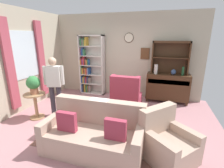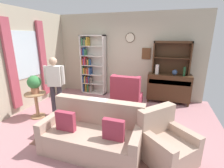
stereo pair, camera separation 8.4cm
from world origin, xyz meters
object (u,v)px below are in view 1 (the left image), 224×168
object	(u,v)px
vase_tall	(156,69)
book_stack	(115,111)
potted_plant_large	(33,84)
bottle_wine	(183,71)
armchair_floral	(167,143)
sideboard_hutch	(171,53)
coffee_table	(117,115)
couch_floral	(94,134)
sideboard	(167,87)
wingback_chair	(126,98)
vase_round	(173,72)
person_reading	(54,83)
bookshelf	(90,66)
plant_stand	(36,103)

from	to	relation	value
vase_tall	book_stack	size ratio (longest dim) A/B	1.57
potted_plant_large	bottle_wine	bearing A→B (deg)	29.28
vase_tall	armchair_floral	world-z (taller)	vase_tall
potted_plant_large	book_stack	world-z (taller)	potted_plant_large
sideboard_hutch	coffee_table	bearing A→B (deg)	-116.93
coffee_table	couch_floral	bearing A→B (deg)	-105.42
sideboard	book_stack	distance (m)	2.37
sideboard	wingback_chair	world-z (taller)	wingback_chair
bottle_wine	vase_round	bearing A→B (deg)	175.05
wingback_chair	person_reading	world-z (taller)	person_reading
couch_floral	book_stack	size ratio (longest dim) A/B	9.53
armchair_floral	potted_plant_large	xyz separation A→B (m)	(-3.21, 0.57, 0.64)
vase_round	bottle_wine	xyz separation A→B (m)	(0.26, -0.02, 0.05)
sideboard	sideboard_hutch	world-z (taller)	sideboard_hutch
potted_plant_large	person_reading	distance (m)	0.50
coffee_table	book_stack	distance (m)	0.11
wingback_chair	person_reading	bearing A→B (deg)	-153.93
bookshelf	coffee_table	size ratio (longest dim) A/B	2.62
vase_tall	person_reading	bearing A→B (deg)	-144.06
bookshelf	book_stack	distance (m)	2.72
armchair_floral	plant_stand	bearing A→B (deg)	170.06
bookshelf	sideboard_hutch	world-z (taller)	bookshelf
coffee_table	book_stack	bearing A→B (deg)	-170.93
sideboard	potted_plant_large	bearing A→B (deg)	-146.75
armchair_floral	plant_stand	xyz separation A→B (m)	(-3.22, 0.56, 0.12)
vase_round	armchair_floral	xyz separation A→B (m)	(-0.16, -2.63, -0.72)
vase_round	armchair_floral	world-z (taller)	vase_round
bookshelf	bottle_wine	size ratio (longest dim) A/B	7.68
couch_floral	armchair_floral	distance (m)	1.29
sideboard_hutch	couch_floral	distance (m)	3.47
sideboard_hutch	armchair_floral	xyz separation A→B (m)	(-0.03, -2.81, -1.27)
couch_floral	potted_plant_large	bearing A→B (deg)	159.45
sideboard_hutch	vase_round	world-z (taller)	sideboard_hutch
book_stack	couch_floral	bearing A→B (deg)	-102.96
sideboard_hutch	wingback_chair	distance (m)	1.98
couch_floral	plant_stand	distance (m)	2.06
vase_tall	vase_round	bearing A→B (deg)	1.49
potted_plant_large	person_reading	size ratio (longest dim) A/B	0.29
book_stack	bookshelf	bearing A→B (deg)	125.94
plant_stand	book_stack	xyz separation A→B (m)	(2.11, 0.06, 0.05)
book_stack	vase_tall	bearing A→B (deg)	69.32
bottle_wine	wingback_chair	distance (m)	1.90
bookshelf	sideboard_hutch	distance (m)	2.76
sideboard_hutch	couch_floral	xyz separation A→B (m)	(-1.32, -2.96, -1.25)
potted_plant_large	person_reading	bearing A→B (deg)	33.84
vase_tall	couch_floral	bearing A→B (deg)	-108.58
sideboard_hutch	armchair_floral	size ratio (longest dim) A/B	1.02
wingback_chair	couch_floral	bearing A→B (deg)	-96.16
sideboard_hutch	coffee_table	distance (m)	2.72
vase_tall	book_stack	world-z (taller)	vase_tall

